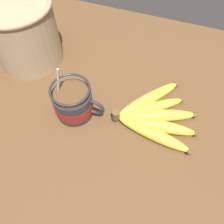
# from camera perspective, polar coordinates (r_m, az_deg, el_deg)

# --- Properties ---
(table) EXTENTS (1.01, 1.01, 0.03)m
(table) POSITION_cam_1_polar(r_m,az_deg,el_deg) (0.61, -7.86, -1.38)
(table) COLOR brown
(table) RESTS_ON ground
(coffee_mug) EXTENTS (0.14, 0.10, 0.16)m
(coffee_mug) POSITION_cam_1_polar(r_m,az_deg,el_deg) (0.58, -10.00, 2.42)
(coffee_mug) COLOR #28282D
(coffee_mug) RESTS_ON table
(banana_bunch) EXTENTS (0.22, 0.22, 0.04)m
(banana_bunch) POSITION_cam_1_polar(r_m,az_deg,el_deg) (0.59, 10.80, -1.05)
(banana_bunch) COLOR brown
(banana_bunch) RESTS_ON table
(woven_basket) EXTENTS (0.21, 0.21, 0.19)m
(woven_basket) POSITION_cam_1_polar(r_m,az_deg,el_deg) (0.72, -22.16, 18.67)
(woven_basket) COLOR tan
(woven_basket) RESTS_ON table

